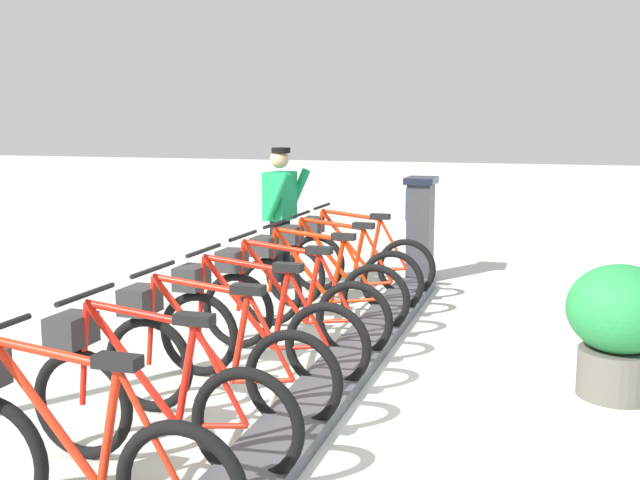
{
  "coord_description": "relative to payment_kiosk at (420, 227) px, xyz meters",
  "views": [
    {
      "loc": [
        -1.53,
        5.51,
        2.0
      ],
      "look_at": [
        0.5,
        -1.16,
        0.9
      ],
      "focal_mm": 43.54,
      "sensor_mm": 36.0,
      "label": 1
    }
  ],
  "objects": [
    {
      "name": "ground_plane",
      "position": [
        -0.05,
        3.97,
        -0.67
      ],
      "size": [
        60.0,
        60.0,
        0.0
      ],
      "primitive_type": "plane",
      "color": "beige"
    },
    {
      "name": "bike_docked_3",
      "position": [
        0.57,
        3.39,
        -0.24
      ],
      "size": [
        1.72,
        0.54,
        1.02
      ],
      "color": "black",
      "rests_on": "ground"
    },
    {
      "name": "bike_docked_1",
      "position": [
        0.57,
        1.83,
        -0.24
      ],
      "size": [
        1.72,
        0.54,
        1.02
      ],
      "color": "black",
      "rests_on": "ground"
    },
    {
      "name": "bike_docked_5",
      "position": [
        0.57,
        4.95,
        -0.24
      ],
      "size": [
        1.72,
        0.54,
        1.02
      ],
      "color": "black",
      "rests_on": "ground"
    },
    {
      "name": "dock_rail_base",
      "position": [
        -0.05,
        3.97,
        -0.62
      ],
      "size": [
        0.44,
        7.05,
        0.1
      ],
      "primitive_type": "cube",
      "color": "#47474C",
      "rests_on": "ground"
    },
    {
      "name": "bike_docked_6",
      "position": [
        0.57,
        5.73,
        -0.24
      ],
      "size": [
        1.72,
        0.54,
        1.02
      ],
      "color": "black",
      "rests_on": "ground"
    },
    {
      "name": "planter_bush",
      "position": [
        -2.07,
        3.7,
        -0.12
      ],
      "size": [
        0.76,
        0.76,
        0.97
      ],
      "color": "#59544C",
      "rests_on": "ground"
    },
    {
      "name": "worker_near_rack",
      "position": [
        1.48,
        0.99,
        0.24
      ],
      "size": [
        0.51,
        0.66,
        1.66
      ],
      "color": "white",
      "rests_on": "ground"
    },
    {
      "name": "bike_docked_2",
      "position": [
        0.57,
        2.61,
        -0.24
      ],
      "size": [
        1.72,
        0.54,
        1.02
      ],
      "color": "black",
      "rests_on": "ground"
    },
    {
      "name": "bike_docked_7",
      "position": [
        0.57,
        6.52,
        -0.24
      ],
      "size": [
        1.72,
        0.54,
        1.02
      ],
      "color": "black",
      "rests_on": "ground"
    },
    {
      "name": "bike_docked_4",
      "position": [
        0.57,
        4.17,
        -0.24
      ],
      "size": [
        1.72,
        0.54,
        1.02
      ],
      "color": "black",
      "rests_on": "ground"
    },
    {
      "name": "payment_kiosk",
      "position": [
        0.0,
        0.0,
        0.0
      ],
      "size": [
        0.36,
        0.52,
        1.28
      ],
      "color": "#38383D",
      "rests_on": "ground"
    },
    {
      "name": "bike_docked_0",
      "position": [
        0.57,
        1.05,
        -0.24
      ],
      "size": [
        1.72,
        0.54,
        1.02
      ],
      "color": "black",
      "rests_on": "ground"
    }
  ]
}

